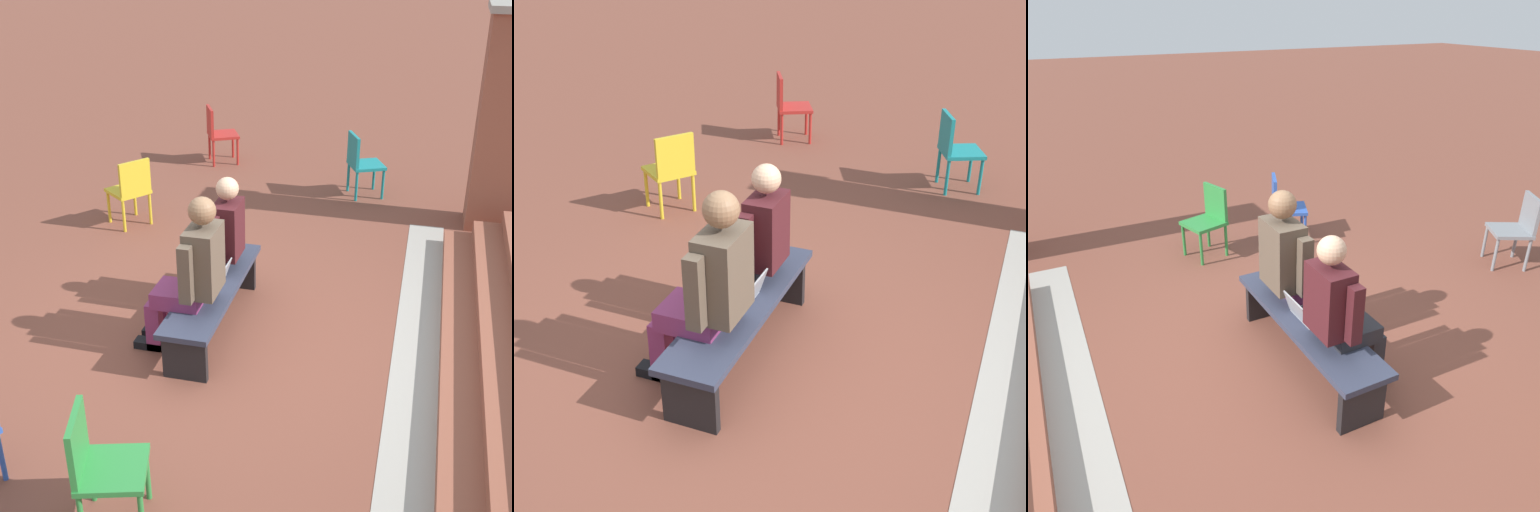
% 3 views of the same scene
% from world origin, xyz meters
% --- Properties ---
extents(ground_plane, '(60.00, 60.00, 0.00)m').
position_xyz_m(ground_plane, '(0.00, 0.00, 0.00)').
color(ground_plane, brown).
extents(concrete_strip, '(5.61, 0.40, 0.01)m').
position_xyz_m(concrete_strip, '(-0.23, 1.67, 0.00)').
color(concrete_strip, '#A8A399').
rests_on(concrete_strip, ground).
extents(bench, '(1.80, 0.44, 0.45)m').
position_xyz_m(bench, '(-0.23, -0.16, 0.35)').
color(bench, '#33384C').
rests_on(bench, ground).
extents(person_student, '(0.54, 0.68, 1.34)m').
position_xyz_m(person_student, '(-0.61, -0.22, 0.71)').
color(person_student, '#232328').
rests_on(person_student, ground).
extents(person_adult, '(0.60, 0.75, 1.43)m').
position_xyz_m(person_adult, '(0.13, -0.23, 0.75)').
color(person_adult, '#7F2D5B').
rests_on(person_adult, ground).
extents(laptop, '(0.32, 0.29, 0.21)m').
position_xyz_m(laptop, '(-0.23, -0.15, 0.50)').
color(laptop, '#9EA0A5').
rests_on(laptop, bench).
extents(plastic_chair_far_left, '(0.56, 0.56, 0.84)m').
position_xyz_m(plastic_chair_far_left, '(-4.68, -1.45, 0.48)').
color(plastic_chair_far_left, red).
rests_on(plastic_chair_far_left, ground).
extents(plastic_chair_near_bench_left, '(0.56, 0.56, 0.84)m').
position_xyz_m(plastic_chair_near_bench_left, '(-3.85, 0.75, 0.48)').
color(plastic_chair_near_bench_left, teal).
rests_on(plastic_chair_near_bench_left, ground).
extents(plastic_chair_by_pillar, '(0.59, 0.59, 0.84)m').
position_xyz_m(plastic_chair_by_pillar, '(-2.21, -1.78, 0.48)').
color(plastic_chair_by_pillar, gold).
rests_on(plastic_chair_by_pillar, ground).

